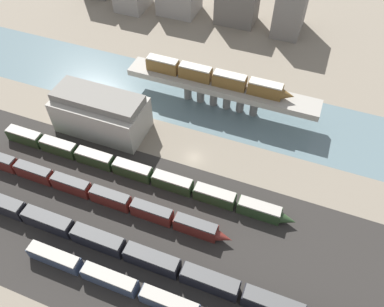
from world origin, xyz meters
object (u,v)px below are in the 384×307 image
(train_on_bridge, at_px, (216,77))
(warehouse_building, at_px, (101,113))
(train_yard_far, at_px, (95,193))
(train_yard_mid, at_px, (187,273))
(train_yard_outer, at_px, (137,172))

(train_on_bridge, height_order, warehouse_building, train_on_bridge)
(train_yard_far, relative_size, warehouse_building, 2.72)
(train_yard_mid, xyz_separation_m, train_yard_outer, (-20.75, 19.49, -0.16))
(train_on_bridge, xyz_separation_m, train_yard_far, (-15.56, -41.13, -7.86))
(train_yard_far, xyz_separation_m, train_yard_outer, (6.39, 9.27, -0.14))
(train_yard_mid, distance_m, train_yard_far, 29.01)
(train_on_bridge, height_order, train_yard_outer, train_on_bridge)
(train_yard_far, xyz_separation_m, warehouse_building, (-9.78, 21.25, 3.60))
(train_yard_mid, bearing_deg, train_yard_far, 159.35)
(train_yard_outer, height_order, warehouse_building, warehouse_building)
(train_yard_outer, distance_m, warehouse_building, 20.48)
(train_yard_mid, bearing_deg, train_yard_outer, 136.79)
(train_on_bridge, distance_m, warehouse_building, 32.50)
(train_yard_far, height_order, warehouse_building, warehouse_building)
(train_on_bridge, bearing_deg, train_yard_mid, -77.29)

